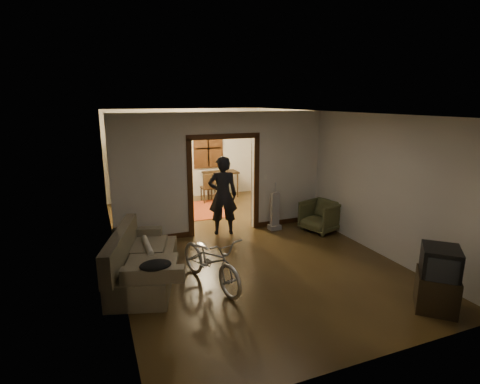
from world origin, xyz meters
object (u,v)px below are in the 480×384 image
bicycle (211,260)px  person (223,196)px  locker (144,173)px  sofa (144,255)px  armchair (321,216)px  desk (221,185)px

bicycle → person: 2.56m
person → locker: size_ratio=0.96×
sofa → person: (2.04, 1.76, 0.44)m
armchair → person: size_ratio=0.43×
person → desk: person is taller
armchair → locker: 5.35m
person → locker: 3.52m
bicycle → armchair: bicycle is taller
sofa → desk: 5.89m
bicycle → locker: size_ratio=0.90×
sofa → desk: sofa is taller
armchair → locker: bearing=-156.4°
armchair → desk: 4.12m
bicycle → locker: (-0.31, 5.56, 0.50)m
person → bicycle: bearing=80.2°
sofa → person: bearing=57.6°
desk → sofa: bearing=-129.1°
armchair → locker: (-3.55, 3.95, 0.59)m
sofa → locker: (0.70, 5.02, 0.48)m
bicycle → locker: 5.59m
sofa → armchair: bearing=30.8°
armchair → desk: desk is taller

